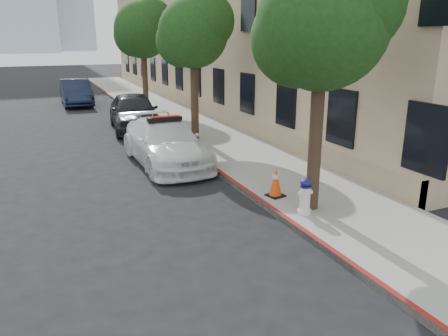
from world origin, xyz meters
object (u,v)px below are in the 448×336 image
Objects in this scene: police_car at (165,142)px; fire_hydrant at (305,197)px; parked_car_mid at (134,112)px; parked_car_far at (76,92)px; traffic_cone at (276,182)px.

police_car is 6.03× the size of fire_hydrant.
fire_hydrant is (1.60, -5.66, -0.17)m from police_car.
parked_car_mid reaches higher than police_car.
police_car is 14.71m from parked_car_far.
traffic_cone is (1.32, -10.24, -0.30)m from parked_car_mid.
parked_car_mid reaches higher than fire_hydrant.
traffic_cone is at bearing -81.05° from parked_car_far.
traffic_cone is at bearing -71.68° from police_car.
traffic_cone is (2.94, -19.07, -0.25)m from parked_car_far.
fire_hydrant is (1.36, -11.47, -0.27)m from parked_car_mid.
parked_car_far reaches higher than traffic_cone.
parked_car_mid is at bearing -79.42° from parked_car_far.
traffic_cone is at bearing 94.53° from fire_hydrant.
traffic_cone is at bearing -77.22° from parked_car_mid.
fire_hydrant is at bearing -75.31° from police_car.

